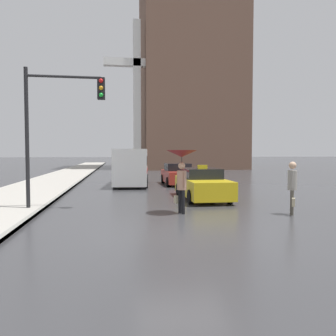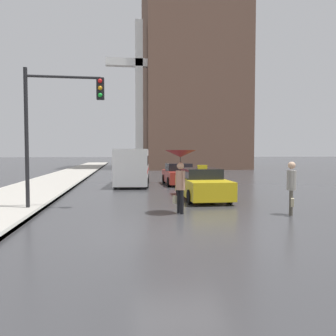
% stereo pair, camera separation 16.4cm
% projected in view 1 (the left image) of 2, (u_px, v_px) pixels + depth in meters
% --- Properties ---
extents(ground_plane, '(300.00, 300.00, 0.00)m').
position_uv_depth(ground_plane, '(183.00, 232.00, 8.90)').
color(ground_plane, '#38383A').
extents(taxi, '(1.91, 4.42, 1.57)m').
position_uv_depth(taxi, '(202.00, 185.00, 15.16)').
color(taxi, gold).
rests_on(taxi, ground_plane).
extents(sedan_red, '(1.91, 4.03, 1.42)m').
position_uv_depth(sedan_red, '(178.00, 175.00, 22.00)').
color(sedan_red, '#A52D23').
rests_on(sedan_red, ground_plane).
extents(ambulance_van, '(2.50, 5.77, 2.36)m').
position_uv_depth(ambulance_van, '(132.00, 165.00, 21.43)').
color(ambulance_van, silver).
rests_on(ambulance_van, ground_plane).
extents(pedestrian_with_umbrella, '(1.09, 1.09, 2.23)m').
position_uv_depth(pedestrian_with_umbrella, '(182.00, 163.00, 11.44)').
color(pedestrian_with_umbrella, black).
rests_on(pedestrian_with_umbrella, ground_plane).
extents(pedestrian_man, '(0.42, 0.58, 1.84)m').
position_uv_depth(pedestrian_man, '(292.00, 184.00, 11.26)').
color(pedestrian_man, '#4C473D').
rests_on(pedestrian_man, ground_plane).
extents(traffic_light, '(2.89, 0.38, 5.24)m').
position_uv_depth(traffic_light, '(59.00, 113.00, 12.06)').
color(traffic_light, black).
rests_on(traffic_light, ground_plane).
extents(building_tower_near, '(13.15, 12.73, 37.89)m').
position_uv_depth(building_tower_near, '(190.00, 31.00, 45.24)').
color(building_tower_near, brown).
rests_on(building_tower_near, ground_plane).
extents(monument_cross, '(7.92, 0.90, 18.00)m').
position_uv_depth(monument_cross, '(137.00, 86.00, 39.56)').
color(monument_cross, white).
rests_on(monument_cross, ground_plane).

